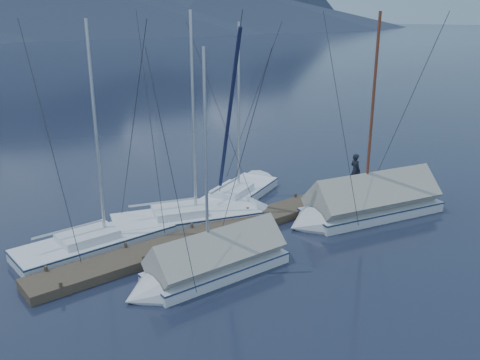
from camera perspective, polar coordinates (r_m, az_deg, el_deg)
name	(u,v)px	position (r m, az deg, el deg)	size (l,w,h in m)	color
ground	(271,244)	(20.53, 3.51, -7.20)	(1000.00, 1000.00, 0.00)	black
dock	(240,226)	(21.87, 0.00, -5.22)	(18.00, 1.50, 0.54)	#382D23
mooring_posts	(231,224)	(21.50, -1.04, -4.95)	(15.12, 1.52, 0.35)	#382D23
sailboat_open_left	(117,238)	(21.26, -13.63, -6.30)	(7.24, 3.09, 9.51)	silver
sailboat_open_mid	(207,216)	(22.78, -3.68, -4.11)	(7.73, 4.30, 9.85)	silver
sailboat_open_right	(243,191)	(25.96, 0.35, -1.28)	(7.24, 4.69, 9.31)	white
sailboat_covered_near	(362,206)	(23.66, 13.51, -2.91)	(7.94, 3.94, 9.89)	silver
sailboat_covered_far	(205,266)	(17.94, -3.93, -9.64)	(6.19, 2.62, 8.61)	silver
person	(355,170)	(26.53, 12.82, 1.06)	(0.63, 0.42, 1.74)	black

